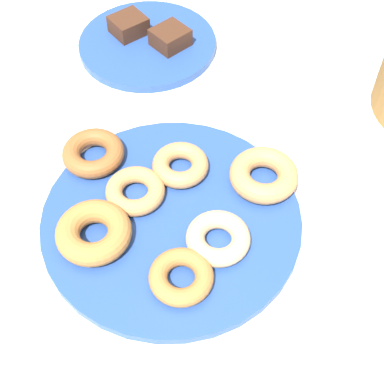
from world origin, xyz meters
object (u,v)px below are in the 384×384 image
at_px(donut_2, 218,238).
at_px(donut_3, 181,277).
at_px(donut_5, 135,191).
at_px(cake_plate, 148,44).
at_px(brownie_far, 170,37).
at_px(donut_4, 180,165).
at_px(brownie_near, 128,25).
at_px(donut_1, 94,232).
at_px(donut_6, 93,153).
at_px(donut_plate, 171,218).
at_px(donut_0, 264,175).

bearing_deg(donut_2, donut_3, -69.11).
distance_m(donut_2, donut_5, 0.13).
height_order(cake_plate, brownie_far, brownie_far).
xyz_separation_m(donut_4, cake_plate, (-0.27, 0.08, -0.02)).
bearing_deg(donut_4, brownie_far, 155.34).
bearing_deg(donut_5, donut_2, 26.41).
distance_m(donut_5, brownie_near, 0.35).
height_order(donut_1, donut_6, donut_1).
distance_m(donut_plate, donut_4, 0.08).
relative_size(cake_plate, brownie_near, 4.27).
bearing_deg(donut_2, donut_6, -158.39).
bearing_deg(donut_3, donut_2, 110.89).
relative_size(donut_3, donut_4, 1.00).
bearing_deg(donut_plate, donut_2, 25.39).
height_order(donut_2, brownie_near, brownie_near).
relative_size(donut_plate, cake_plate, 1.45).
xyz_separation_m(donut_1, donut_3, (0.10, 0.06, -0.00)).
bearing_deg(cake_plate, donut_1, -35.40).
height_order(donut_4, donut_5, same).
height_order(donut_plate, donut_3, donut_3).
bearing_deg(donut_plate, donut_1, -98.11).
height_order(donut_1, brownie_far, brownie_far).
height_order(donut_2, brownie_far, brownie_far).
height_order(donut_0, donut_4, donut_0).
bearing_deg(donut_0, donut_2, -61.76).
xyz_separation_m(donut_plate, cake_plate, (-0.33, 0.13, 0.00)).
height_order(donut_3, cake_plate, donut_3).
relative_size(donut_6, brownie_near, 1.57).
bearing_deg(cake_plate, donut_4, -17.05).
xyz_separation_m(donut_plate, donut_1, (-0.01, -0.10, 0.02)).
bearing_deg(donut_6, donut_plate, 19.74).
bearing_deg(brownie_far, donut_6, -50.52).
relative_size(donut_1, donut_3, 1.23).
relative_size(donut_4, donut_5, 0.98).
xyz_separation_m(donut_0, brownie_far, (-0.31, 0.03, 0.00)).
distance_m(donut_3, brownie_near, 0.48).
distance_m(donut_1, donut_2, 0.15).
bearing_deg(brownie_far, donut_0, -4.69).
height_order(donut_plate, donut_0, donut_0).
xyz_separation_m(donut_6, cake_plate, (-0.20, 0.18, -0.02)).
bearing_deg(donut_6, brownie_near, 145.40).
distance_m(brownie_near, brownie_far, 0.08).
xyz_separation_m(donut_0, donut_5, (-0.06, -0.16, -0.00)).
distance_m(donut_6, cake_plate, 0.27).
height_order(donut_4, brownie_far, brownie_far).
bearing_deg(brownie_near, donut_4, -12.24).
xyz_separation_m(donut_plate, donut_5, (-0.05, -0.03, 0.02)).
xyz_separation_m(donut_plate, donut_3, (0.09, -0.03, 0.02)).
xyz_separation_m(donut_1, donut_6, (-0.12, 0.05, -0.00)).
distance_m(donut_6, brownie_near, 0.28).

